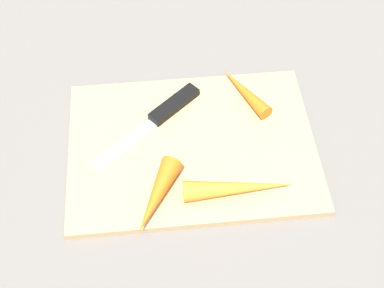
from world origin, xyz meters
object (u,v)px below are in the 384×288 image
at_px(cutting_board, 192,146).
at_px(carrot_longest, 239,188).
at_px(carrot_shortest, 244,91).
at_px(carrot_medium, 156,196).
at_px(knife, 168,109).

xyz_separation_m(cutting_board, carrot_longest, (-0.06, 0.09, 0.02)).
height_order(cutting_board, carrot_shortest, carrot_shortest).
xyz_separation_m(carrot_longest, carrot_medium, (0.11, 0.00, 0.00)).
relative_size(knife, carrot_shortest, 1.52).
distance_m(cutting_board, carrot_shortest, 0.12).
bearing_deg(carrot_medium, carrot_longest, 117.55).
height_order(cutting_board, knife, knife).
distance_m(carrot_shortest, carrot_longest, 0.18).
height_order(carrot_longest, carrot_medium, carrot_medium).
height_order(carrot_shortest, carrot_medium, carrot_medium).
height_order(carrot_shortest, carrot_longest, carrot_longest).
bearing_deg(carrot_shortest, carrot_medium, 111.17).
height_order(cutting_board, carrot_medium, carrot_medium).
bearing_deg(cutting_board, knife, -64.43).
height_order(knife, carrot_medium, carrot_medium).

